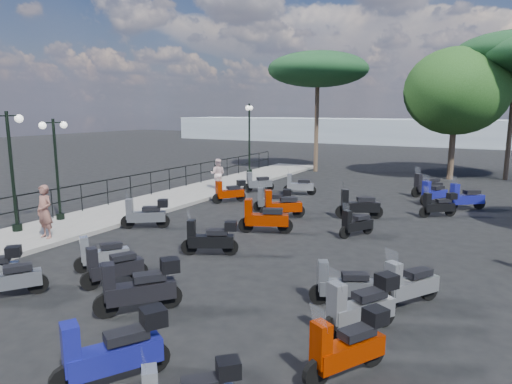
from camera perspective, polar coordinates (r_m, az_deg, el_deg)
The scene contains 34 objects.
ground at distance 15.29m, azimuth 0.62°, elevation -5.56°, with size 120.00×120.00×0.00m, color black.
sidewalk at distance 21.25m, azimuth -11.15°, elevation -1.03°, with size 3.00×30.00×0.15m, color #615F5C.
railing at distance 21.81m, azimuth -14.20°, elevation 1.33°, with size 0.04×26.04×1.10m.
lamp_post_0 at distance 16.99m, azimuth -28.27°, elevation 3.11°, with size 0.36×1.17×3.97m.
lamp_post_1 at distance 18.14m, azimuth -23.70°, elevation 3.36°, with size 0.32×1.09×3.70m.
lamp_post_2 at distance 28.89m, azimuth -0.84°, elevation 7.26°, with size 0.64×1.24×4.38m.
woman at distance 15.86m, azimuth -24.91°, elevation -2.23°, with size 0.62×0.41×1.70m, color brown.
pedestrian_far at distance 23.40m, azimuth -4.81°, elevation 2.28°, with size 0.76×0.59×1.55m, color beige.
scooter_1 at distance 12.73m, azimuth -18.66°, elevation -7.41°, with size 0.97×1.30×1.21m.
scooter_2 at distance 16.63m, azimuth -13.62°, elevation -2.71°, with size 1.50×1.12×1.37m.
scooter_3 at distance 20.69m, azimuth -3.32°, elevation 0.02°, with size 1.05×1.44×1.31m.
scooter_4 at distance 23.35m, azimuth 0.26°, elevation 1.12°, with size 1.16×1.30×1.31m.
scooter_5 at distance 11.57m, azimuth -17.45°, elevation -9.00°, with size 0.91×1.47×1.29m.
scooter_6 at distance 11.72m, azimuth -28.79°, elevation -9.55°, with size 1.01×1.42×1.31m.
scooter_7 at distance 15.55m, azimuth 1.03°, elevation -3.31°, with size 1.77×0.96×1.50m.
scooter_8 at distance 18.71m, azimuth 2.17°, elevation -1.09°, with size 1.54×0.81×1.28m.
scooter_9 at distance 22.64m, azimuth 5.39°, elevation 0.79°, with size 1.58×0.76×1.31m.
scooter_10 at distance 7.66m, azimuth -17.44°, elevation -18.49°, with size 1.11×1.63×1.45m.
scooter_11 at distance 9.92m, azimuth -14.38°, elevation -11.52°, with size 1.31×1.50×1.45m.
scooter_12 at distance 13.31m, azimuth -5.73°, elevation -5.79°, with size 1.53×0.97×1.33m.
scooter_13 at distance 17.70m, azimuth 3.18°, elevation -1.73°, with size 1.51×1.16×1.43m.
scooter_14 at distance 18.03m, azimuth 12.65°, elevation -1.69°, with size 1.68×1.03×1.46m.
scooter_15 at distance 23.60m, azimuth 20.57°, elevation 0.69°, with size 1.28×1.48×1.47m.
scooter_17 at distance 9.01m, azimuth 12.93°, elevation -13.85°, with size 1.12×1.57×1.41m.
scooter_18 at distance 10.21m, azimuth 10.88°, elevation -11.41°, with size 1.44×0.84×1.24m.
scooter_19 at distance 15.52m, azimuth 12.39°, elevation -3.98°, with size 0.85×1.36×1.19m.
scooter_20 at distance 21.86m, azimuth 21.28°, elevation -0.16°, with size 1.00×1.53×1.37m.
scooter_22 at distance 7.70m, azimuth 11.35°, elevation -18.45°, with size 1.00×1.50×1.32m.
scooter_23 at distance 10.47m, azimuth 18.59°, elevation -11.01°, with size 1.02×1.49×1.35m.
scooter_25 at distance 19.25m, azimuth 21.85°, elevation -1.56°, with size 1.29×1.12×1.24m.
scooter_26 at distance 21.03m, azimuth 24.69°, elevation -0.72°, with size 1.46×1.27×1.45m.
broadleaf_tree at distance 29.84m, azimuth 23.75°, elevation 11.44°, with size 6.01×6.01×7.78m.
pine_2 at distance 31.27m, azimuth 7.73°, elevation 14.92°, with size 6.63×6.63×7.92m.
distant_hills at distance 58.46m, azimuth 21.92°, elevation 6.93°, with size 70.00×8.00×3.00m, color gray.
Camera 1 is at (6.88, -13.00, 4.18)m, focal length 32.00 mm.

